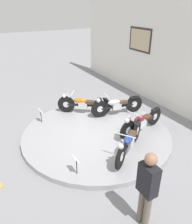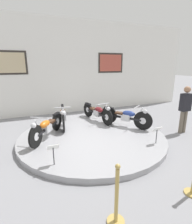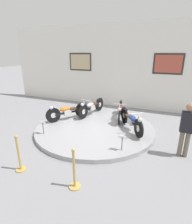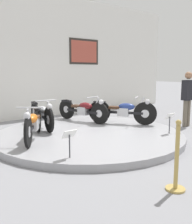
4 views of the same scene
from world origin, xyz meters
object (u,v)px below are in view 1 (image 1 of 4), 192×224
object	(u,v)px
motorcycle_blue	(129,141)
visitor_standing	(147,187)
motorcycle_silver	(116,105)
info_placard_front_centre	(76,162)
motorcycle_maroon	(141,121)
info_placard_front_left	(41,113)
motorcycle_orange	(83,103)

from	to	relation	value
motorcycle_blue	visitor_standing	bearing A→B (deg)	-28.51
motorcycle_silver	info_placard_front_centre	world-z (taller)	motorcycle_silver
info_placard_front_centre	visitor_standing	size ratio (longest dim) A/B	0.31
motorcycle_maroon	info_placard_front_left	distance (m)	3.36
motorcycle_blue	info_placard_front_centre	size ratio (longest dim) A/B	3.29
motorcycle_silver	info_placard_front_left	distance (m)	2.69
motorcycle_maroon	info_placard_front_centre	bearing A→B (deg)	-73.37
motorcycle_orange	info_placard_front_centre	world-z (taller)	motorcycle_orange
motorcycle_orange	motorcycle_blue	xyz separation A→B (m)	(2.82, 0.00, 0.01)
motorcycle_orange	motorcycle_maroon	bearing A→B (deg)	25.37
motorcycle_maroon	motorcycle_blue	bearing A→B (deg)	-54.46
motorcycle_maroon	motorcycle_orange	bearing A→B (deg)	-154.63
motorcycle_silver	info_placard_front_centre	size ratio (longest dim) A/B	3.86
motorcycle_silver	visitor_standing	world-z (taller)	visitor_standing
motorcycle_orange	visitor_standing	xyz separation A→B (m)	(4.59, -0.96, 0.40)
info_placard_front_centre	motorcycle_maroon	bearing A→B (deg)	106.63
motorcycle_blue	info_placard_front_left	distance (m)	3.28
motorcycle_maroon	motorcycle_blue	size ratio (longest dim) A/B	1.16
motorcycle_silver	info_placard_front_left	bearing A→B (deg)	-106.66
motorcycle_silver	motorcycle_maroon	world-z (taller)	motorcycle_silver
motorcycle_silver	info_placard_front_left	size ratio (longest dim) A/B	3.86
motorcycle_maroon	visitor_standing	size ratio (longest dim) A/B	1.17
info_placard_front_left	visitor_standing	distance (m)	4.70
visitor_standing	motorcycle_orange	bearing A→B (deg)	168.20
motorcycle_orange	info_placard_front_left	world-z (taller)	motorcycle_orange
motorcycle_maroon	info_placard_front_left	bearing A→B (deg)	-130.04
motorcycle_silver	motorcycle_maroon	size ratio (longest dim) A/B	1.02
motorcycle_blue	motorcycle_silver	bearing A→B (deg)	154.60
info_placard_front_centre	motorcycle_blue	bearing A→B (deg)	92.02
motorcycle_orange	motorcycle_silver	xyz separation A→B (m)	(0.72, 1.00, 0.00)
motorcycle_orange	motorcycle_silver	bearing A→B (deg)	54.43
motorcycle_blue	visitor_standing	world-z (taller)	visitor_standing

